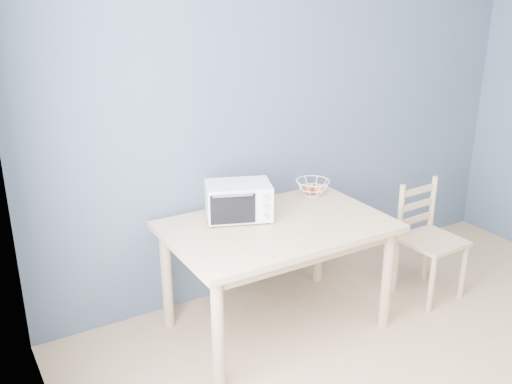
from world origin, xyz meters
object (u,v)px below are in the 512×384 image
dining_chair (428,241)px  dining_table (277,238)px  toaster_oven (236,201)px  fruit_basket (312,188)px

dining_chair → dining_table: bearing=168.7°
dining_table → dining_chair: bearing=-8.6°
toaster_oven → fruit_basket: 0.69m
dining_table → fruit_basket: fruit_basket is taller
dining_table → toaster_oven: size_ratio=2.92×
dining_chair → fruit_basket: bearing=142.3°
toaster_oven → fruit_basket: toaster_oven is taller
dining_table → toaster_oven: bearing=133.3°
fruit_basket → dining_chair: size_ratio=0.32×
toaster_oven → dining_table: bearing=-25.4°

